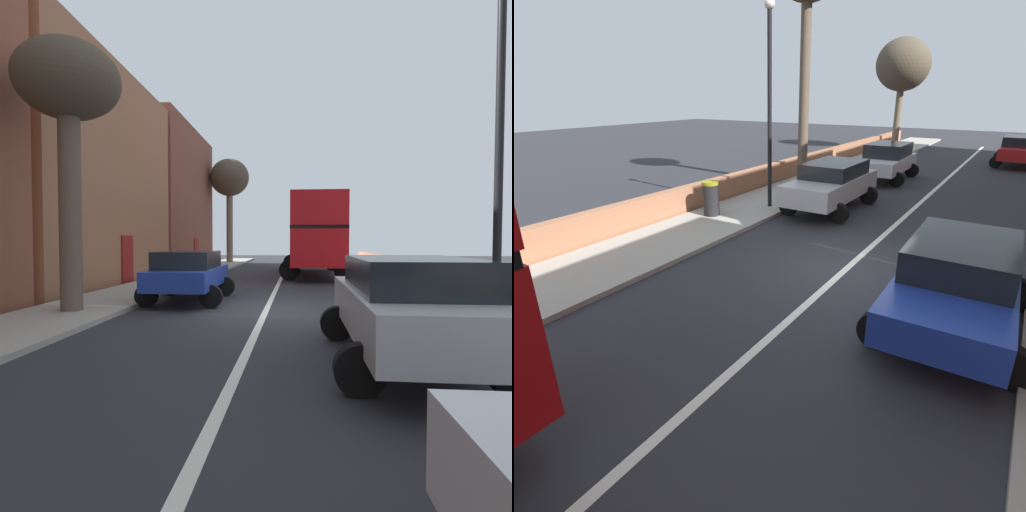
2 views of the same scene
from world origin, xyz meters
TOP-DOWN VIEW (x-y plane):
  - ground_plane at (0.00, 0.00)m, footprint 84.00×84.00m
  - road_centre_line at (0.00, 0.00)m, footprint 0.16×54.00m
  - sidewalk_right at (4.90, 0.00)m, footprint 2.60×60.00m
  - boundary_wall_right at (6.45, 0.00)m, footprint 0.36×54.00m
  - parked_car_red_left_0 at (-2.50, -18.42)m, footprint 2.40×4.07m
  - parked_car_white_right_1 at (2.50, -10.83)m, footprint 2.52×4.28m
  - parked_car_blue_left_2 at (-2.50, 1.38)m, footprint 2.54×4.11m
  - parked_car_silver_right_3 at (2.50, -4.64)m, footprint 2.45×4.51m
  - street_tree_right_1 at (5.20, -21.59)m, footprint 3.56×3.56m
  - lamppost_right at (4.30, -3.43)m, footprint 0.32×0.32m
  - litter_bin_right at (5.30, -1.48)m, footprint 0.55×0.55m

SIDE VIEW (x-z plane):
  - ground_plane at x=0.00m, z-range 0.00..0.00m
  - road_centre_line at x=0.00m, z-range 0.00..0.01m
  - sidewalk_right at x=4.90m, z-range 0.00..0.12m
  - boundary_wall_right at x=6.45m, z-range 0.00..0.91m
  - litter_bin_right at x=5.30m, z-range 0.12..1.22m
  - parked_car_blue_left_2 at x=-2.50m, z-range 0.12..1.67m
  - parked_car_red_left_0 at x=-2.50m, z-range 0.12..1.71m
  - parked_car_silver_right_3 at x=2.50m, z-range 0.12..1.75m
  - parked_car_white_right_1 at x=2.50m, z-range 0.11..1.76m
  - lamppost_right at x=4.30m, z-range 0.65..6.96m
  - street_tree_right_1 at x=5.20m, z-range 1.93..9.02m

